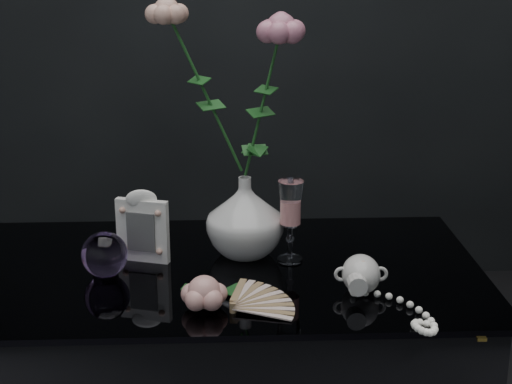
{
  "coord_description": "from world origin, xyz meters",
  "views": [
    {
      "loc": [
        0.01,
        -1.41,
        1.39
      ],
      "look_at": [
        0.07,
        0.05,
        0.92
      ],
      "focal_mm": 55.0,
      "sensor_mm": 36.0,
      "label": 1
    }
  ],
  "objects_px": {
    "wine_glass": "(290,221)",
    "picture_frame": "(142,226)",
    "pearl_jar": "(361,272)",
    "loose_rose": "(204,293)",
    "paperweight": "(105,255)",
    "vase": "(245,217)"
  },
  "relations": [
    {
      "from": "vase",
      "to": "pearl_jar",
      "type": "bearing_deg",
      "value": -41.85
    },
    {
      "from": "paperweight",
      "to": "loose_rose",
      "type": "distance_m",
      "value": 0.25
    },
    {
      "from": "vase",
      "to": "picture_frame",
      "type": "relative_size",
      "value": 1.1
    },
    {
      "from": "wine_glass",
      "to": "pearl_jar",
      "type": "height_order",
      "value": "wine_glass"
    },
    {
      "from": "picture_frame",
      "to": "pearl_jar",
      "type": "height_order",
      "value": "picture_frame"
    },
    {
      "from": "paperweight",
      "to": "pearl_jar",
      "type": "height_order",
      "value": "paperweight"
    },
    {
      "from": "vase",
      "to": "loose_rose",
      "type": "relative_size",
      "value": 0.92
    },
    {
      "from": "wine_glass",
      "to": "vase",
      "type": "bearing_deg",
      "value": 158.11
    },
    {
      "from": "vase",
      "to": "wine_glass",
      "type": "height_order",
      "value": "wine_glass"
    },
    {
      "from": "pearl_jar",
      "to": "loose_rose",
      "type": "bearing_deg",
      "value": -165.74
    },
    {
      "from": "wine_glass",
      "to": "loose_rose",
      "type": "distance_m",
      "value": 0.28
    },
    {
      "from": "picture_frame",
      "to": "paperweight",
      "type": "xyz_separation_m",
      "value": [
        -0.07,
        -0.08,
        -0.03
      ]
    },
    {
      "from": "wine_glass",
      "to": "paperweight",
      "type": "height_order",
      "value": "wine_glass"
    },
    {
      "from": "wine_glass",
      "to": "paperweight",
      "type": "relative_size",
      "value": 1.89
    },
    {
      "from": "picture_frame",
      "to": "loose_rose",
      "type": "height_order",
      "value": "picture_frame"
    },
    {
      "from": "picture_frame",
      "to": "loose_rose",
      "type": "distance_m",
      "value": 0.27
    },
    {
      "from": "wine_glass",
      "to": "picture_frame",
      "type": "bearing_deg",
      "value": 177.78
    },
    {
      "from": "loose_rose",
      "to": "paperweight",
      "type": "bearing_deg",
      "value": 124.0
    },
    {
      "from": "wine_glass",
      "to": "picture_frame",
      "type": "height_order",
      "value": "wine_glass"
    },
    {
      "from": "paperweight",
      "to": "pearl_jar",
      "type": "distance_m",
      "value": 0.5
    },
    {
      "from": "vase",
      "to": "pearl_jar",
      "type": "xyz_separation_m",
      "value": [
        0.21,
        -0.19,
        -0.05
      ]
    },
    {
      "from": "paperweight",
      "to": "pearl_jar",
      "type": "relative_size",
      "value": 0.35
    }
  ]
}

